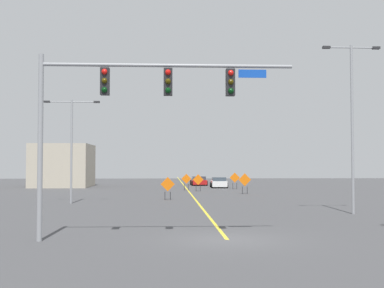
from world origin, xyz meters
TOP-DOWN VIEW (x-y plane):
  - ground at (0.00, 0.00)m, footprint 162.31×162.31m
  - road_centre_stripe at (0.00, 45.09)m, footprint 0.16×90.17m
  - traffic_signal_assembly at (-3.76, -0.02)m, footprint 9.83×0.44m
  - street_lamp_near_left at (8.55, 9.44)m, footprint 3.43×0.24m
  - street_lamp_mid_right at (-9.41, 18.07)m, footprint 4.11×0.24m
  - construction_sign_right_lane at (-0.18, 36.00)m, footprint 1.11×0.15m
  - construction_sign_left_shoulder at (1.02, 34.07)m, footprint 1.16×0.10m
  - construction_sign_right_shoulder at (5.28, 29.20)m, footprint 1.27×0.23m
  - construction_sign_left_lane at (5.57, 38.48)m, footprint 1.17×0.17m
  - construction_sign_median_near at (-2.27, 21.50)m, footprint 1.16×0.25m
  - car_red_distant at (2.02, 48.79)m, footprint 2.25×3.88m
  - car_white_passing at (4.07, 42.03)m, footprint 2.13×3.86m
  - roadside_building_west at (-15.63, 45.28)m, footprint 7.07×8.19m

SIDE VIEW (x-z plane):
  - ground at x=0.00m, z-range 0.00..0.00m
  - road_centre_stripe at x=0.00m, z-range 0.00..0.01m
  - car_red_distant at x=2.02m, z-range -0.03..1.21m
  - car_white_passing at x=4.07m, z-range -0.03..1.26m
  - construction_sign_left_shoulder at x=1.02m, z-range 0.23..2.06m
  - construction_sign_right_lane at x=-0.18m, z-range 0.25..2.08m
  - construction_sign_median_near at x=-2.27m, z-range 0.24..2.10m
  - construction_sign_left_lane at x=5.57m, z-range 0.26..2.18m
  - construction_sign_right_shoulder at x=5.28m, z-range 0.27..2.29m
  - roadside_building_west at x=-15.63m, z-range 0.00..5.42m
  - street_lamp_mid_right at x=-9.41m, z-range 0.78..8.48m
  - traffic_signal_assembly at x=-3.76m, z-range 1.89..9.03m
  - street_lamp_near_left at x=8.55m, z-range 0.77..10.72m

